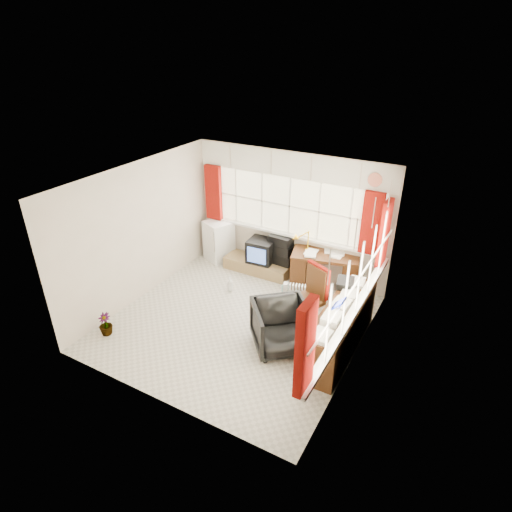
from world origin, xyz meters
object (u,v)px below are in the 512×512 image
(desk_lamp, at_px, (308,236))
(office_chair, at_px, (281,327))
(radiator, at_px, (295,300))
(mini_fridge, at_px, (219,240))
(desk, at_px, (325,269))
(crt_tv, at_px, (261,251))
(task_chair, at_px, (312,296))
(credenza, at_px, (340,327))
(tv_bench, at_px, (258,266))

(desk_lamp, distance_m, office_chair, 2.14)
(radiator, height_order, mini_fridge, mini_fridge)
(desk_lamp, relative_size, mini_fridge, 0.47)
(desk, relative_size, crt_tv, 2.48)
(desk_lamp, bearing_deg, task_chair, -63.79)
(radiator, xyz_separation_m, crt_tv, (-1.19, 0.92, 0.27))
(desk, bearing_deg, crt_tv, -177.01)
(desk_lamp, xyz_separation_m, radiator, (0.22, -0.98, -0.79))
(credenza, distance_m, crt_tv, 2.69)
(desk_lamp, relative_size, credenza, 0.21)
(credenza, bearing_deg, desk_lamp, 127.92)
(credenza, bearing_deg, task_chair, 153.05)
(credenza, xyz_separation_m, crt_tv, (-2.21, 1.53, 0.09))
(desk_lamp, height_order, tv_bench, desk_lamp)
(crt_tv, bearing_deg, mini_fridge, 176.30)
(tv_bench, height_order, crt_tv, crt_tv)
(desk, relative_size, task_chair, 1.20)
(tv_bench, bearing_deg, desk_lamp, 3.76)
(tv_bench, bearing_deg, office_chair, -52.74)
(radiator, height_order, tv_bench, radiator)
(desk, xyz_separation_m, crt_tv, (-1.34, -0.07, 0.09))
(tv_bench, distance_m, mini_fridge, 1.05)
(task_chair, bearing_deg, office_chair, -105.37)
(desk_lamp, xyz_separation_m, office_chair, (0.43, -2.00, -0.62))
(task_chair, xyz_separation_m, credenza, (0.61, -0.31, -0.21))
(office_chair, xyz_separation_m, mini_fridge, (-2.47, 2.01, 0.05))
(radiator, height_order, credenza, credenza)
(tv_bench, bearing_deg, crt_tv, 8.18)
(mini_fridge, bearing_deg, desk, 0.01)
(desk_lamp, height_order, mini_fridge, desk_lamp)
(task_chair, relative_size, tv_bench, 0.81)
(task_chair, height_order, crt_tv, task_chair)
(task_chair, bearing_deg, crt_tv, 142.63)
(desk, height_order, office_chair, office_chair)
(desk, height_order, mini_fridge, mini_fridge)
(tv_bench, xyz_separation_m, mini_fridge, (-1.00, 0.08, 0.31))
(desk_lamp, relative_size, tv_bench, 0.29)
(task_chair, relative_size, radiator, 2.14)
(desk_lamp, bearing_deg, credenza, -52.08)
(office_chair, bearing_deg, desk_lamp, 61.22)
(crt_tv, relative_size, mini_fridge, 0.63)
(office_chair, distance_m, mini_fridge, 3.19)
(desk_lamp, height_order, credenza, desk_lamp)
(desk_lamp, xyz_separation_m, crt_tv, (-0.97, -0.06, -0.52))
(radiator, bearing_deg, task_chair, -35.85)
(desk, distance_m, task_chair, 1.33)
(desk_lamp, distance_m, credenza, 2.10)
(desk, xyz_separation_m, tv_bench, (-1.41, -0.08, -0.27))
(desk_lamp, relative_size, crt_tv, 0.75)
(task_chair, bearing_deg, tv_bench, 144.06)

